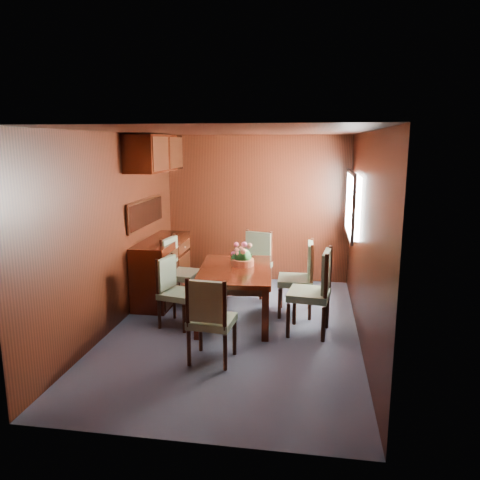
% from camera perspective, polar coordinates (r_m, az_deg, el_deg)
% --- Properties ---
extents(ground, '(4.50, 4.50, 0.00)m').
position_cam_1_polar(ground, '(5.90, -0.66, -10.87)').
color(ground, '#3B3F50').
rests_on(ground, ground).
extents(room_shell, '(3.06, 4.52, 2.41)m').
position_cam_1_polar(room_shell, '(5.83, -1.16, 5.45)').
color(room_shell, black).
rests_on(room_shell, ground).
extents(sideboard, '(0.48, 1.40, 0.90)m').
position_cam_1_polar(sideboard, '(6.97, -9.45, -3.54)').
color(sideboard, black).
rests_on(sideboard, ground).
extents(dining_table, '(1.05, 1.54, 0.69)m').
position_cam_1_polar(dining_table, '(6.06, -0.58, -4.36)').
color(dining_table, black).
rests_on(dining_table, ground).
extents(chair_left_near, '(0.49, 0.50, 0.89)m').
position_cam_1_polar(chair_left_near, '(5.95, -8.09, -5.74)').
color(chair_left_near, black).
rests_on(chair_left_near, ground).
extents(chair_left_far, '(0.51, 0.53, 0.99)m').
position_cam_1_polar(chair_left_far, '(6.64, -7.71, -3.38)').
color(chair_left_far, black).
rests_on(chair_left_far, ground).
extents(chair_right_near, '(0.54, 0.55, 1.05)m').
position_cam_1_polar(chair_right_near, '(5.67, 9.23, -5.71)').
color(chair_right_near, black).
rests_on(chair_right_near, ground).
extents(chair_right_far, '(0.47, 0.49, 1.01)m').
position_cam_1_polar(chair_right_far, '(6.29, 7.50, -4.14)').
color(chair_right_far, black).
rests_on(chair_right_far, ground).
extents(chair_head, '(0.48, 0.47, 0.95)m').
position_cam_1_polar(chair_head, '(4.89, -3.70, -9.20)').
color(chair_head, black).
rests_on(chair_head, ground).
extents(chair_foot, '(0.56, 0.55, 0.95)m').
position_cam_1_polar(chair_foot, '(7.14, 1.92, -2.36)').
color(chair_foot, black).
rests_on(chair_foot, ground).
extents(flower_centerpiece, '(0.32, 0.32, 0.32)m').
position_cam_1_polar(flower_centerpiece, '(6.13, 0.34, -1.77)').
color(flower_centerpiece, '#BE5D3A').
rests_on(flower_centerpiece, dining_table).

